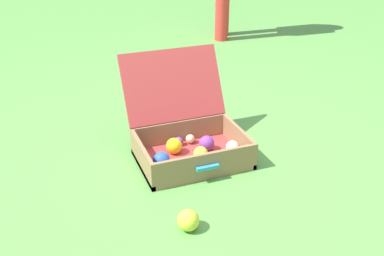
# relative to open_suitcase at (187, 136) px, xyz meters

# --- Properties ---
(ground_plane) EXTENTS (16.00, 16.00, 0.00)m
(ground_plane) POSITION_rel_open_suitcase_xyz_m (-0.04, -0.14, -0.11)
(ground_plane) COLOR #569342
(open_suitcase) EXTENTS (0.52, 0.58, 0.47)m
(open_suitcase) POSITION_rel_open_suitcase_xyz_m (0.00, 0.00, 0.00)
(open_suitcase) COLOR #B23838
(open_suitcase) RESTS_ON ground
(stray_ball_on_grass) EXTENTS (0.09, 0.09, 0.09)m
(stray_ball_on_grass) POSITION_rel_open_suitcase_xyz_m (-0.20, -0.54, -0.06)
(stray_ball_on_grass) COLOR #CCDB38
(stray_ball_on_grass) RESTS_ON ground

